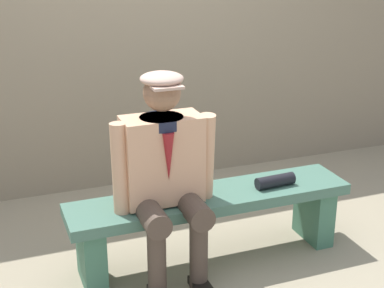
# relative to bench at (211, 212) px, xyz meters

# --- Properties ---
(ground_plane) EXTENTS (30.00, 30.00, 0.00)m
(ground_plane) POSITION_rel_bench_xyz_m (0.00, 0.00, -0.34)
(ground_plane) COLOR gray
(bench) EXTENTS (1.83, 0.39, 0.47)m
(bench) POSITION_rel_bench_xyz_m (0.00, 0.00, 0.00)
(bench) COLOR #436B5A
(bench) RESTS_ON ground
(seated_man) EXTENTS (0.64, 0.58, 1.28)m
(seated_man) POSITION_rel_bench_xyz_m (0.32, 0.06, 0.37)
(seated_man) COLOR tan
(seated_man) RESTS_ON ground
(rolled_magazine) EXTENTS (0.27, 0.09, 0.08)m
(rolled_magazine) POSITION_rel_bench_xyz_m (-0.43, 0.05, 0.17)
(rolled_magazine) COLOR black
(rolled_magazine) RESTS_ON bench
(stadium_wall) EXTENTS (12.00, 0.24, 1.97)m
(stadium_wall) POSITION_rel_bench_xyz_m (0.00, -1.51, 0.65)
(stadium_wall) COLOR gray
(stadium_wall) RESTS_ON ground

